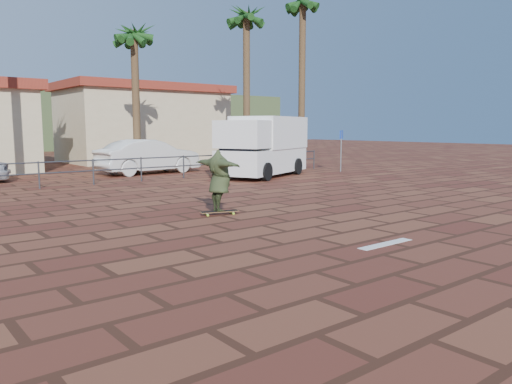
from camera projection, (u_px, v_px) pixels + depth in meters
ground at (315, 238)px, 10.00m from camera, size 120.00×120.00×0.00m
paint_stripe at (386, 244)px, 9.50m from camera, size 1.40×0.22×0.01m
guardrail at (93, 167)px, 19.23m from camera, size 24.06×0.06×1.00m
palm_center at (134, 38)px, 23.37m from camera, size 2.40×2.40×7.75m
palm_right at (246, 21)px, 25.45m from camera, size 2.40×2.40×9.05m
palm_far_right at (303, 8)px, 26.40m from camera, size 2.40×2.40×10.05m
building_east at (144, 122)px, 33.24m from camera, size 10.60×6.60×5.00m
longboard at (220, 212)px, 12.67m from camera, size 1.00×0.49×0.10m
skateboarder at (219, 181)px, 12.56m from camera, size 0.57×1.93×1.56m
campervan at (263, 145)px, 22.55m from camera, size 5.63×4.09×2.69m
car_white at (149, 156)px, 23.95m from camera, size 5.12×2.17×1.64m
street_sign at (341, 143)px, 24.92m from camera, size 0.40×0.20×2.06m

